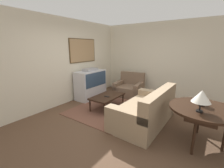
{
  "coord_description": "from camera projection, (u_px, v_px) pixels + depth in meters",
  "views": [
    {
      "loc": [
        -3.0,
        -1.86,
        1.84
      ],
      "look_at": [
        0.54,
        0.6,
        0.75
      ],
      "focal_mm": 24.0,
      "sensor_mm": 36.0,
      "label": 1
    }
  ],
  "objects": [
    {
      "name": "ground_plane",
      "position": [
        119.0,
        120.0,
        3.86
      ],
      "size": [
        12.0,
        12.0,
        0.0
      ],
      "primitive_type": "plane",
      "color": "brown"
    },
    {
      "name": "wall_back",
      "position": [
        63.0,
        62.0,
        4.72
      ],
      "size": [
        12.0,
        0.1,
        2.7
      ],
      "color": "beige",
      "rests_on": "ground_plane"
    },
    {
      "name": "wall_right",
      "position": [
        157.0,
        60.0,
        5.63
      ],
      "size": [
        0.06,
        12.0,
        2.7
      ],
      "color": "beige",
      "rests_on": "ground_plane"
    },
    {
      "name": "area_rug",
      "position": [
        109.0,
        108.0,
        4.57
      ],
      "size": [
        2.26,
        1.86,
        0.01
      ],
      "color": "brown",
      "rests_on": "ground_plane"
    },
    {
      "name": "tv",
      "position": [
        91.0,
        84.0,
        5.4
      ],
      "size": [
        1.14,
        0.55,
        1.09
      ],
      "color": "silver",
      "rests_on": "ground_plane"
    },
    {
      "name": "couch",
      "position": [
        146.0,
        111.0,
        3.62
      ],
      "size": [
        1.85,
        1.03,
        0.89
      ],
      "rotation": [
        0.0,
        0.0,
        3.12
      ],
      "color": "#9E8466",
      "rests_on": "ground_plane"
    },
    {
      "name": "armchair",
      "position": [
        129.0,
        88.0,
        5.72
      ],
      "size": [
        1.02,
        1.06,
        0.85
      ],
      "rotation": [
        0.0,
        0.0,
        -1.45
      ],
      "color": "brown",
      "rests_on": "ground_plane"
    },
    {
      "name": "coffee_table",
      "position": [
        107.0,
        97.0,
        4.49
      ],
      "size": [
        1.07,
        0.62,
        0.4
      ],
      "color": "black",
      "rests_on": "ground_plane"
    },
    {
      "name": "console_table",
      "position": [
        203.0,
        111.0,
        2.76
      ],
      "size": [
        1.18,
        1.18,
        0.74
      ],
      "color": "black",
      "rests_on": "ground_plane"
    },
    {
      "name": "table_lamp",
      "position": [
        202.0,
        97.0,
        2.51
      ],
      "size": [
        0.31,
        0.31,
        0.38
      ],
      "color": "black",
      "rests_on": "console_table"
    },
    {
      "name": "mantel_clock",
      "position": [
        202.0,
        101.0,
        2.85
      ],
      "size": [
        0.15,
        0.1,
        0.18
      ],
      "color": "black",
      "rests_on": "console_table"
    },
    {
      "name": "remote",
      "position": [
        107.0,
        96.0,
        4.38
      ],
      "size": [
        0.05,
        0.16,
        0.02
      ],
      "color": "black",
      "rests_on": "coffee_table"
    }
  ]
}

